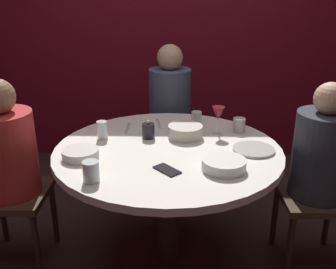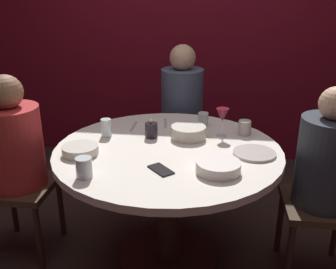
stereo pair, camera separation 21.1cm
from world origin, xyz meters
The scene contains 19 objects.
ground_plane centered at (0.00, 0.00, 0.00)m, with size 8.00×8.00×0.00m, color #2D231E.
back_wall centered at (0.00, 1.68, 1.30)m, with size 6.00×0.10×2.60m, color maroon.
dining_table centered at (0.00, 0.00, 0.59)m, with size 1.26×1.26×0.76m.
seated_diner_left centered at (-0.91, 0.00, 0.71)m, with size 0.40×0.40×1.14m.
seated_diner_back centered at (0.00, 0.87, 0.74)m, with size 0.40×0.40×1.20m.
seated_diner_right centered at (0.86, 0.00, 0.70)m, with size 0.40×0.40×1.13m.
candle_holder centered at (-0.12, 0.15, 0.80)m, with size 0.07×0.07×0.11m.
wine_glass centered at (0.30, 0.21, 0.88)m, with size 0.08×0.08×0.18m.
dinner_plate centered at (0.47, -0.03, 0.76)m, with size 0.23×0.23×0.01m, color #B2ADA3.
cell_phone centered at (0.00, -0.28, 0.76)m, with size 0.07×0.14×0.01m, color black.
bowl_serving_large centered at (0.28, -0.26, 0.78)m, with size 0.22×0.22×0.05m, color silver.
bowl_salad_center centered at (-0.45, -0.14, 0.78)m, with size 0.19×0.19×0.05m, color beige.
bowl_small_white centered at (0.10, 0.17, 0.79)m, with size 0.21×0.21×0.07m, color beige.
cup_near_candle centered at (0.43, 0.26, 0.80)m, with size 0.08×0.08×0.09m, color #B2ADA3.
cup_by_left_diner centered at (-0.39, 0.14, 0.81)m, with size 0.06×0.06×0.11m, color silver.
cup_by_right_diner centered at (0.18, 0.39, 0.80)m, with size 0.07×0.07×0.09m, color silver.
cup_center_front centered at (-0.35, -0.40, 0.80)m, with size 0.08×0.08×0.10m, color silver.
fork_near_plate centered at (-0.26, 0.32, 0.76)m, with size 0.02×0.18×0.01m, color #B7B7BC.
knife_near_plate centered at (-0.07, 0.40, 0.76)m, with size 0.02×0.18×0.01m, color #B7B7BC.
Camera 1 is at (0.03, -1.97, 1.59)m, focal length 41.16 mm.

